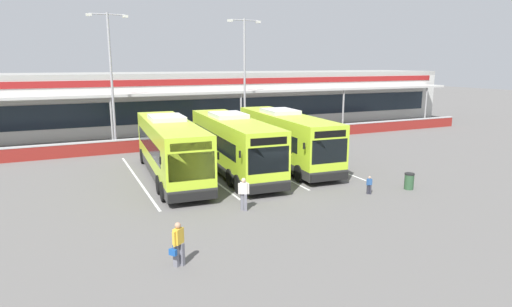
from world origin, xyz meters
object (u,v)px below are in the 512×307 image
(pedestrian_child, at_px, (369,184))
(coach_bus_centre, at_px, (285,139))
(coach_bus_left_centre, at_px, (233,145))
(lamp_post_west, at_px, (111,72))
(coach_bus_leftmost, at_px, (170,149))
(pedestrian_with_handbag, at_px, (178,243))
(pedestrian_in_dark_coat, at_px, (244,193))
(lamp_post_centre, at_px, (245,71))
(litter_bin, at_px, (409,181))

(pedestrian_child, bearing_deg, coach_bus_centre, 94.95)
(coach_bus_left_centre, height_order, lamp_post_west, lamp_post_west)
(coach_bus_centre, bearing_deg, pedestrian_child, -85.05)
(coach_bus_leftmost, bearing_deg, pedestrian_child, -41.66)
(pedestrian_with_handbag, height_order, pedestrian_in_dark_coat, same)
(coach_bus_centre, relative_size, lamp_post_west, 1.12)
(coach_bus_left_centre, height_order, pedestrian_in_dark_coat, coach_bus_left_centre)
(pedestrian_child, distance_m, lamp_post_west, 23.32)
(pedestrian_in_dark_coat, bearing_deg, coach_bus_centre, 50.30)
(coach_bus_centre, distance_m, lamp_post_west, 16.01)
(lamp_post_centre, bearing_deg, pedestrian_with_handbag, -118.11)
(coach_bus_leftmost, distance_m, pedestrian_in_dark_coat, 7.79)
(pedestrian_child, bearing_deg, pedestrian_in_dark_coat, 176.65)
(coach_bus_leftmost, height_order, lamp_post_centre, lamp_post_centre)
(lamp_post_west, height_order, litter_bin, lamp_post_west)
(litter_bin, bearing_deg, coach_bus_leftmost, 144.93)
(coach_bus_leftmost, xyz_separation_m, litter_bin, (11.62, -8.16, -1.32))
(lamp_post_centre, bearing_deg, coach_bus_left_centre, -116.43)
(pedestrian_with_handbag, distance_m, lamp_post_west, 24.47)
(coach_bus_leftmost, relative_size, pedestrian_child, 12.23)
(coach_bus_left_centre, xyz_separation_m, pedestrian_child, (4.91, -7.68, -1.24))
(pedestrian_in_dark_coat, bearing_deg, coach_bus_left_centre, 72.20)
(coach_bus_centre, height_order, pedestrian_in_dark_coat, coach_bus_centre)
(coach_bus_left_centre, distance_m, pedestrian_child, 9.20)
(coach_bus_centre, xyz_separation_m, lamp_post_west, (-10.14, 11.55, 4.50))
(pedestrian_in_dark_coat, distance_m, lamp_post_west, 20.46)
(coach_bus_left_centre, xyz_separation_m, pedestrian_in_dark_coat, (-2.33, -7.26, -0.91))
(lamp_post_west, bearing_deg, coach_bus_centre, -48.71)
(pedestrian_in_dark_coat, xyz_separation_m, pedestrian_child, (7.24, -0.42, -0.33))
(pedestrian_with_handbag, distance_m, litter_bin, 14.78)
(coach_bus_centre, relative_size, pedestrian_with_handbag, 7.58)
(lamp_post_west, bearing_deg, pedestrian_in_dark_coat, -79.43)
(lamp_post_centre, bearing_deg, pedestrian_child, -93.06)
(lamp_post_west, xyz_separation_m, lamp_post_centre, (11.91, -0.15, 0.00))
(coach_bus_centre, distance_m, pedestrian_in_dark_coat, 10.25)
(pedestrian_with_handbag, height_order, litter_bin, pedestrian_with_handbag)
(coach_bus_leftmost, relative_size, pedestrian_in_dark_coat, 7.58)
(pedestrian_in_dark_coat, distance_m, litter_bin, 9.93)
(coach_bus_left_centre, bearing_deg, coach_bus_centre, 8.10)
(coach_bus_left_centre, distance_m, coach_bus_centre, 4.23)
(pedestrian_in_dark_coat, xyz_separation_m, litter_bin, (9.90, -0.61, -0.41))
(coach_bus_leftmost, height_order, coach_bus_centre, same)
(litter_bin, bearing_deg, coach_bus_centre, 111.77)
(lamp_post_centre, bearing_deg, lamp_post_west, 179.27)
(pedestrian_child, bearing_deg, coach_bus_left_centre, 122.58)
(coach_bus_centre, height_order, litter_bin, coach_bus_centre)
(lamp_post_west, relative_size, lamp_post_centre, 1.00)
(coach_bus_leftmost, xyz_separation_m, lamp_post_centre, (10.01, 11.71, 4.50))
(coach_bus_leftmost, bearing_deg, coach_bus_centre, 2.16)
(lamp_post_west, distance_m, lamp_post_centre, 11.91)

